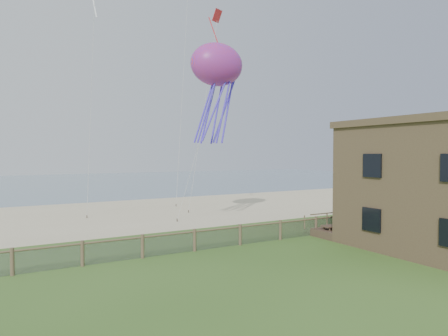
# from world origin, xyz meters

# --- Properties ---
(ground) EXTENTS (160.00, 160.00, 0.00)m
(ground) POSITION_xyz_m (0.00, 0.00, 0.00)
(ground) COLOR #34571D
(ground) RESTS_ON ground
(sand_beach) EXTENTS (72.00, 20.00, 0.02)m
(sand_beach) POSITION_xyz_m (0.00, 22.00, 0.00)
(sand_beach) COLOR #C7B890
(sand_beach) RESTS_ON ground
(ocean) EXTENTS (160.00, 68.00, 0.02)m
(ocean) POSITION_xyz_m (0.00, 66.00, 0.00)
(ocean) COLOR slate
(ocean) RESTS_ON ground
(chainlink_fence) EXTENTS (36.20, 0.20, 1.25)m
(chainlink_fence) POSITION_xyz_m (0.00, 6.00, 0.55)
(chainlink_fence) COLOR brown
(chainlink_fence) RESTS_ON ground
(motel_deck) EXTENTS (15.00, 2.00, 0.50)m
(motel_deck) POSITION_xyz_m (13.00, 5.00, 0.25)
(motel_deck) COLOR brown
(motel_deck) RESTS_ON ground
(picnic_table) EXTENTS (2.14, 1.68, 0.85)m
(picnic_table) POSITION_xyz_m (6.86, 5.00, 0.43)
(picnic_table) COLOR brown
(picnic_table) RESTS_ON ground
(octopus_kite) EXTENTS (4.57, 3.90, 7.94)m
(octopus_kite) POSITION_xyz_m (2.01, 12.52, 10.12)
(octopus_kite) COLOR red
(kite_red) EXTENTS (1.61, 1.95, 2.52)m
(kite_red) POSITION_xyz_m (3.68, 15.50, 16.26)
(kite_red) COLOR red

